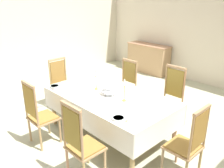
{
  "coord_description": "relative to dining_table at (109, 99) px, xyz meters",
  "views": [
    {
      "loc": [
        2.75,
        -2.81,
        2.39
      ],
      "look_at": [
        -0.02,
        -0.16,
        0.94
      ],
      "focal_mm": 38.31,
      "sensor_mm": 36.0,
      "label": 1
    }
  ],
  "objects": [
    {
      "name": "sideboard",
      "position": [
        -1.85,
        3.44,
        -0.25
      ],
      "size": [
        1.44,
        0.48,
        0.9
      ],
      "rotation": [
        0.0,
        0.0,
        3.14
      ],
      "color": "tan",
      "rests_on": "ground"
    },
    {
      "name": "chair_north_a",
      "position": [
        -0.58,
        1.02,
        -0.15
      ],
      "size": [
        0.44,
        0.42,
        1.07
      ],
      "rotation": [
        0.0,
        0.0,
        3.14
      ],
      "color": "#A47F60",
      "rests_on": "ground"
    },
    {
      "name": "bowl_near_left",
      "position": [
        0.71,
        -0.5,
        0.09
      ],
      "size": [
        0.18,
        0.18,
        0.03
      ],
      "color": "white",
      "rests_on": "tablecloth"
    },
    {
      "name": "chair_head_west",
      "position": [
        -1.52,
        0.0,
        -0.14
      ],
      "size": [
        0.42,
        0.44,
        1.11
      ],
      "rotation": [
        0.0,
        0.0,
        -1.57
      ],
      "color": "tan",
      "rests_on": "ground"
    },
    {
      "name": "ground",
      "position": [
        0.0,
        0.24,
        -0.72
      ],
      "size": [
        7.23,
        6.96,
        0.04
      ],
      "primitive_type": "cube",
      "color": "#B4B99D"
    },
    {
      "name": "back_wall",
      "position": [
        0.0,
        3.76,
        1.1
      ],
      "size": [
        7.23,
        0.08,
        3.59
      ],
      "primitive_type": "cube",
      "color": "beige",
      "rests_on": "ground"
    },
    {
      "name": "chair_south_a",
      "position": [
        -0.58,
        -1.03,
        -0.13
      ],
      "size": [
        0.44,
        0.42,
        1.13
      ],
      "color": "tan",
      "rests_on": "ground"
    },
    {
      "name": "spoon_secondary",
      "position": [
        -1.06,
        -0.48,
        0.08
      ],
      "size": [
        0.05,
        0.18,
        0.01
      ],
      "rotation": [
        0.0,
        0.0,
        0.17
      ],
      "color": "gold",
      "rests_on": "tablecloth"
    },
    {
      "name": "chair_north_b",
      "position": [
        0.55,
        1.03,
        -0.12
      ],
      "size": [
        0.44,
        0.42,
        1.17
      ],
      "rotation": [
        0.0,
        0.0,
        3.14
      ],
      "color": "#A18056",
      "rests_on": "ground"
    },
    {
      "name": "candlestick_east",
      "position": [
        0.35,
        0.0,
        0.23
      ],
      "size": [
        0.07,
        0.07,
        0.37
      ],
      "color": "gold",
      "rests_on": "tablecloth"
    },
    {
      "name": "soup_tureen",
      "position": [
        0.0,
        0.0,
        0.18
      ],
      "size": [
        0.27,
        0.27,
        0.22
      ],
      "color": "white",
      "rests_on": "tablecloth"
    },
    {
      "name": "chair_head_east",
      "position": [
        1.52,
        0.0,
        -0.14
      ],
      "size": [
        0.42,
        0.44,
        1.1
      ],
      "rotation": [
        0.0,
        0.0,
        1.57
      ],
      "color": "#A18361",
      "rests_on": "ground"
    },
    {
      "name": "tablecloth",
      "position": [
        0.0,
        0.0,
        -0.02
      ],
      "size": [
        2.24,
        1.26,
        0.38
      ],
      "color": "white",
      "rests_on": "dining_table"
    },
    {
      "name": "candlestick_west",
      "position": [
        -0.35,
        0.0,
        0.22
      ],
      "size": [
        0.07,
        0.07,
        0.37
      ],
      "color": "gold",
      "rests_on": "tablecloth"
    },
    {
      "name": "spoon_primary",
      "position": [
        0.83,
        -0.47,
        0.08
      ],
      "size": [
        0.06,
        0.17,
        0.01
      ],
      "rotation": [
        0.0,
        0.0,
        0.24
      ],
      "color": "gold",
      "rests_on": "tablecloth"
    },
    {
      "name": "chair_south_b",
      "position": [
        0.55,
        -1.03,
        -0.12
      ],
      "size": [
        0.44,
        0.42,
        1.15
      ],
      "color": "#A28C57",
      "rests_on": "ground"
    },
    {
      "name": "dining_table",
      "position": [
        0.0,
        0.0,
        0.0
      ],
      "size": [
        2.22,
        1.24,
        0.77
      ],
      "color": "#A38252",
      "rests_on": "ground"
    },
    {
      "name": "left_wall",
      "position": [
        -3.65,
        0.24,
        1.1
      ],
      "size": [
        0.08,
        6.96,
        3.59
      ],
      "primitive_type": "cube",
      "color": "beige",
      "rests_on": "ground"
    },
    {
      "name": "bowl_near_right",
      "position": [
        -0.93,
        -0.51,
        0.1
      ],
      "size": [
        0.18,
        0.18,
        0.05
      ],
      "color": "white",
      "rests_on": "tablecloth"
    }
  ]
}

